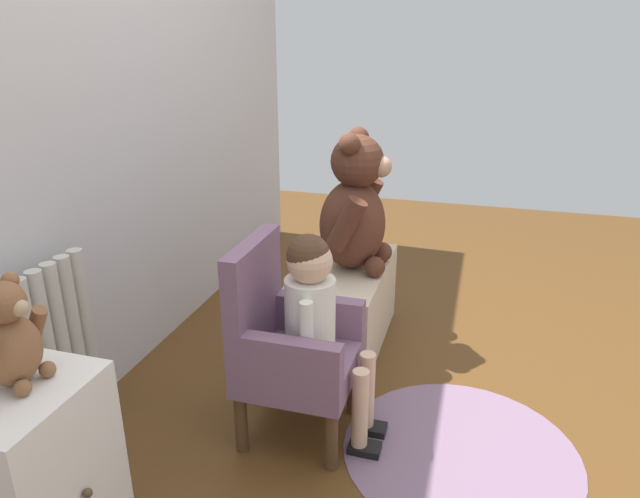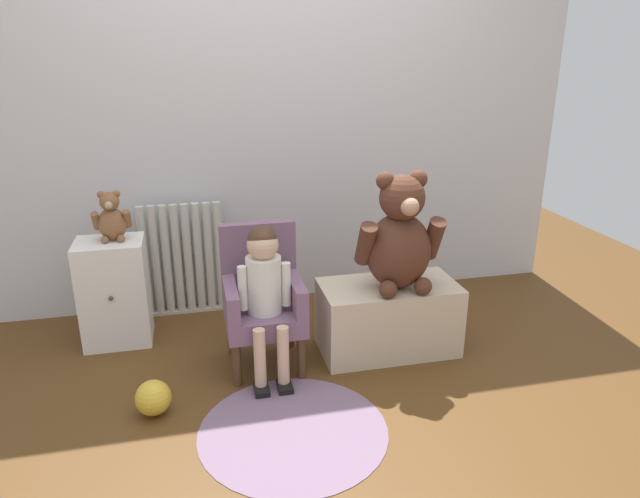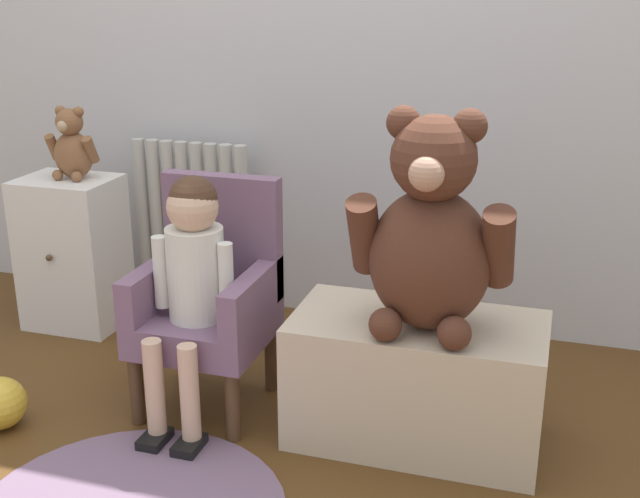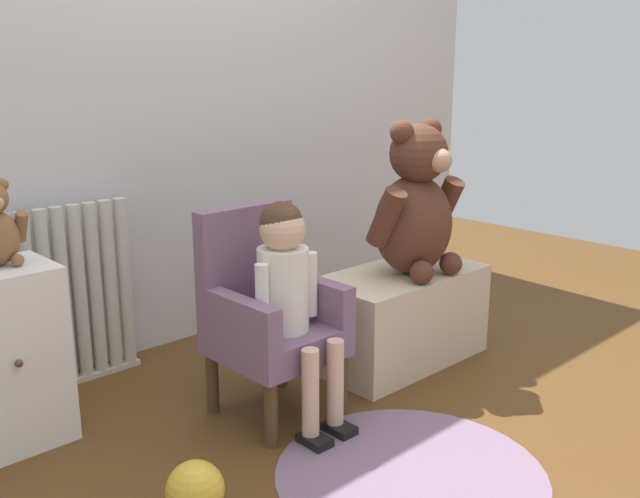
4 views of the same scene
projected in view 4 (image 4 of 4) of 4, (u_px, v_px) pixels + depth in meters
The scene contains 10 objects.
ground_plane at pixel (413, 448), 2.25m from camera, with size 6.00×6.00×0.00m, color #543416.
back_wall at pixel (168, 58), 2.88m from camera, with size 3.80×0.05×2.40m, color silver.
radiator at pixel (72, 297), 2.65m from camera, with size 0.50×0.05×0.68m.
small_dresser at pixel (1, 358), 2.22m from camera, with size 0.35×0.30×0.58m.
child_armchair at pixel (267, 313), 2.43m from camera, with size 0.38×0.38×0.71m.
child_figure at pixel (288, 281), 2.31m from camera, with size 0.25×0.35×0.75m.
low_bench at pixel (400, 317), 2.88m from camera, with size 0.71×0.37×0.37m, color beige.
large_teddy_bear at pixel (416, 207), 2.76m from camera, with size 0.44×0.31×0.60m.
floor_rug at pixel (410, 473), 2.11m from camera, with size 0.81×0.81×0.01m, color slate.
toy_ball at pixel (195, 490), 1.89m from camera, with size 0.16×0.16×0.16m, color gold.
Camera 4 is at (-1.60, -1.27, 1.18)m, focal length 40.00 mm.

